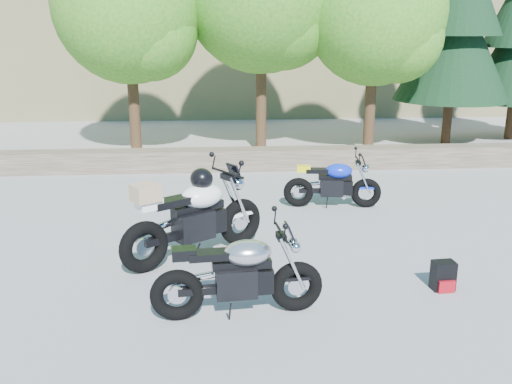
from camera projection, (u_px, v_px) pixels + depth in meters
ground at (247, 261)px, 8.23m from camera, size 90.00×90.00×0.00m
stone_wall at (234, 159)px, 13.43m from camera, size 22.00×0.55×0.50m
tree_decid_left at (132, 11)px, 13.89m from camera, size 3.67×3.67×5.62m
tree_decid_right at (380, 17)px, 14.14m from camera, size 3.54×3.54×5.41m
conifer_near at (457, 10)px, 15.47m from camera, size 3.17×3.17×7.06m
silver_bike at (239, 276)px, 6.57m from camera, size 2.03×0.64×1.02m
white_bike at (194, 215)px, 8.19m from camera, size 2.07×1.52×1.33m
blue_bike at (333, 184)px, 10.59m from camera, size 1.83×0.58×0.92m
backpack at (443, 276)px, 7.31m from camera, size 0.30×0.26×0.38m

